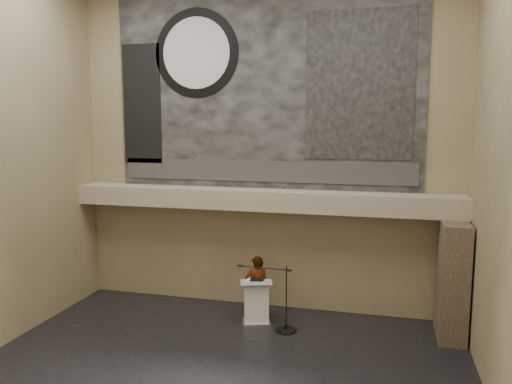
# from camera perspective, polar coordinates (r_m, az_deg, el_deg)

# --- Properties ---
(floor) EXTENTS (10.00, 10.00, 0.00)m
(floor) POSITION_cam_1_polar(r_m,az_deg,el_deg) (10.39, -4.72, -20.26)
(floor) COLOR black
(floor) RESTS_ON ground
(wall_back) EXTENTS (10.00, 0.02, 8.50)m
(wall_back) POSITION_cam_1_polar(r_m,az_deg,el_deg) (13.01, 0.89, 5.06)
(wall_back) COLOR #817151
(wall_back) RESTS_ON floor
(wall_front) EXTENTS (10.00, 0.02, 8.50)m
(wall_front) POSITION_cam_1_polar(r_m,az_deg,el_deg) (5.59, -18.82, 0.74)
(wall_front) COLOR #817151
(wall_front) RESTS_ON floor
(wall_right) EXTENTS (0.02, 8.00, 8.50)m
(wall_right) POSITION_cam_1_polar(r_m,az_deg,el_deg) (8.87, 27.12, 2.82)
(wall_right) COLOR #817151
(wall_right) RESTS_ON floor
(soffit) EXTENTS (10.00, 0.80, 0.50)m
(soffit) POSITION_cam_1_polar(r_m,az_deg,el_deg) (12.76, 0.45, -0.87)
(soffit) COLOR tan
(soffit) RESTS_ON wall_back
(sprinkler_left) EXTENTS (0.04, 0.04, 0.06)m
(sprinkler_left) POSITION_cam_1_polar(r_m,az_deg,el_deg) (13.23, -6.34, -1.83)
(sprinkler_left) COLOR #B2893D
(sprinkler_left) RESTS_ON soffit
(sprinkler_right) EXTENTS (0.04, 0.04, 0.06)m
(sprinkler_right) POSITION_cam_1_polar(r_m,az_deg,el_deg) (12.44, 8.92, -2.51)
(sprinkler_right) COLOR #B2893D
(sprinkler_right) RESTS_ON soffit
(banner) EXTENTS (8.00, 0.05, 5.00)m
(banner) POSITION_cam_1_polar(r_m,az_deg,el_deg) (12.99, 0.87, 11.45)
(banner) COLOR black
(banner) RESTS_ON wall_back
(banner_text_strip) EXTENTS (7.76, 0.02, 0.55)m
(banner_text_strip) POSITION_cam_1_polar(r_m,az_deg,el_deg) (12.99, 0.81, 2.40)
(banner_text_strip) COLOR #2E2E2E
(banner_text_strip) RESTS_ON banner
(banner_clock_rim) EXTENTS (2.30, 0.02, 2.30)m
(banner_clock_rim) POSITION_cam_1_polar(r_m,az_deg,el_deg) (13.59, -6.84, 15.48)
(banner_clock_rim) COLOR black
(banner_clock_rim) RESTS_ON banner
(banner_clock_face) EXTENTS (1.84, 0.02, 1.84)m
(banner_clock_face) POSITION_cam_1_polar(r_m,az_deg,el_deg) (13.57, -6.87, 15.49)
(banner_clock_face) COLOR silver
(banner_clock_face) RESTS_ON banner
(banner_building_print) EXTENTS (2.60, 0.02, 3.60)m
(banner_building_print) POSITION_cam_1_polar(r_m,az_deg,el_deg) (12.61, 11.72, 11.85)
(banner_building_print) COLOR black
(banner_building_print) RESTS_ON banner
(banner_brick_print) EXTENTS (1.10, 0.02, 3.20)m
(banner_brick_print) POSITION_cam_1_polar(r_m,az_deg,el_deg) (14.13, -12.90, 9.76)
(banner_brick_print) COLOR black
(banner_brick_print) RESTS_ON banner
(stone_pier) EXTENTS (0.60, 1.40, 2.70)m
(stone_pier) POSITION_cam_1_polar(r_m,az_deg,el_deg) (12.41, 21.50, -9.28)
(stone_pier) COLOR #423428
(stone_pier) RESTS_ON floor
(lectern) EXTENTS (0.88, 0.73, 1.14)m
(lectern) POSITION_cam_1_polar(r_m,az_deg,el_deg) (12.46, 0.03, -12.50)
(lectern) COLOR silver
(lectern) RESTS_ON floor
(binder) EXTENTS (0.35, 0.29, 0.04)m
(binder) POSITION_cam_1_polar(r_m,az_deg,el_deg) (12.29, 0.10, -10.00)
(binder) COLOR black
(binder) RESTS_ON lectern
(papers) EXTENTS (0.22, 0.29, 0.00)m
(papers) POSITION_cam_1_polar(r_m,az_deg,el_deg) (12.33, -0.69, -10.03)
(papers) COLOR white
(papers) RESTS_ON lectern
(speaker_person) EXTENTS (0.68, 0.55, 1.62)m
(speaker_person) POSITION_cam_1_polar(r_m,az_deg,el_deg) (12.73, 0.11, -10.83)
(speaker_person) COLOR silver
(speaker_person) RESTS_ON floor
(mic_stand) EXTENTS (1.47, 0.52, 1.58)m
(mic_stand) POSITION_cam_1_polar(r_m,az_deg,el_deg) (12.23, 3.25, -14.51)
(mic_stand) COLOR black
(mic_stand) RESTS_ON floor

